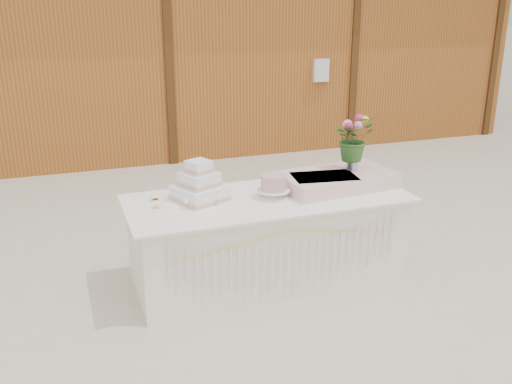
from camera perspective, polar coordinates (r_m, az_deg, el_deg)
ground at (r=5.13m, az=1.14°, el=-8.65°), size 80.00×80.00×0.00m
barn at (r=10.40m, az=-11.08°, el=14.62°), size 12.60×4.60×3.30m
cake_table at (r=4.96m, az=1.19°, el=-4.71°), size 2.40×1.00×0.77m
wedding_cake at (r=4.75m, az=-5.68°, el=0.52°), size 0.50×0.50×0.34m
pink_cake_stand at (r=4.78m, az=1.77°, el=0.70°), size 0.27×0.27×0.20m
satin_runner at (r=5.14m, az=8.05°, el=1.24°), size 1.06×0.68×0.13m
flower_vase at (r=5.21m, az=9.58°, el=2.93°), size 0.10×0.10×0.14m
bouquet at (r=5.14m, az=9.75°, el=5.86°), size 0.42×0.39×0.41m
loose_flowers at (r=4.72m, az=-10.51°, el=-1.19°), size 0.14×0.34×0.02m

